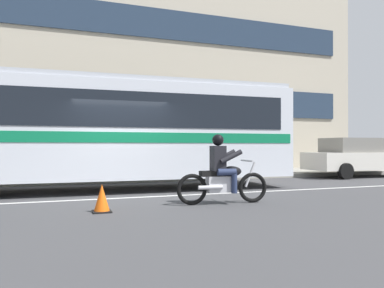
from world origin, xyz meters
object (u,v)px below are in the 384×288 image
(traffic_cone, at_px, (102,199))
(motorcycle_with_rider, at_px, (222,175))
(parked_hatchback_downstreet, at_px, (356,157))
(fire_hydrant, at_px, (56,169))
(transit_bus, at_px, (105,126))

(traffic_cone, bearing_deg, motorcycle_with_rider, 3.73)
(parked_hatchback_downstreet, bearing_deg, fire_hydrant, 174.54)
(transit_bus, xyz_separation_m, traffic_cone, (-0.52, -3.67, -1.63))
(transit_bus, bearing_deg, parked_hatchback_downstreet, 7.47)
(motorcycle_with_rider, distance_m, fire_hydrant, 6.96)
(parked_hatchback_downstreet, height_order, traffic_cone, parked_hatchback_downstreet)
(motorcycle_with_rider, xyz_separation_m, parked_hatchback_downstreet, (8.43, 4.88, 0.19))
(fire_hydrant, height_order, traffic_cone, fire_hydrant)
(transit_bus, height_order, parked_hatchback_downstreet, transit_bus)
(transit_bus, relative_size, fire_hydrant, 14.82)
(transit_bus, distance_m, traffic_cone, 4.04)
(fire_hydrant, xyz_separation_m, traffic_cone, (0.82, -6.19, -0.26))
(parked_hatchback_downstreet, relative_size, traffic_cone, 8.03)
(parked_hatchback_downstreet, height_order, fire_hydrant, parked_hatchback_downstreet)
(motorcycle_with_rider, height_order, traffic_cone, motorcycle_with_rider)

